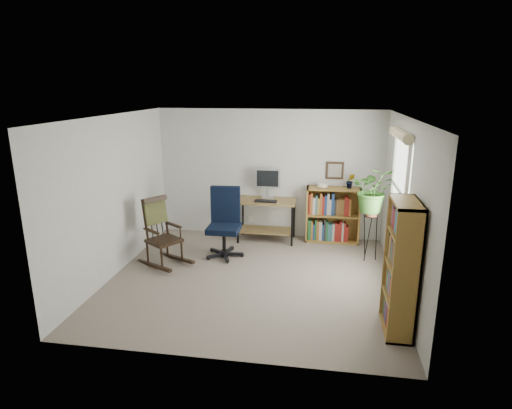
% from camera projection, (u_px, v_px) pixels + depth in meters
% --- Properties ---
extents(floor, '(4.20, 4.00, 0.00)m').
position_uv_depth(floor, '(252.00, 279.00, 6.44)').
color(floor, gray).
rests_on(floor, ground).
extents(ceiling, '(4.20, 4.00, 0.00)m').
position_uv_depth(ceiling, '(251.00, 117.00, 5.79)').
color(ceiling, silver).
rests_on(ceiling, ground).
extents(wall_back, '(4.20, 0.00, 2.40)m').
position_uv_depth(wall_back, '(269.00, 174.00, 8.02)').
color(wall_back, silver).
rests_on(wall_back, ground).
extents(wall_front, '(4.20, 0.00, 2.40)m').
position_uv_depth(wall_front, '(218.00, 254.00, 4.21)').
color(wall_front, silver).
rests_on(wall_front, ground).
extents(wall_left, '(0.00, 4.00, 2.40)m').
position_uv_depth(wall_left, '(114.00, 196.00, 6.43)').
color(wall_left, silver).
rests_on(wall_left, ground).
extents(wall_right, '(0.00, 4.00, 2.40)m').
position_uv_depth(wall_right, '(404.00, 208.00, 5.80)').
color(wall_right, silver).
rests_on(wall_right, ground).
extents(window, '(0.12, 1.20, 1.50)m').
position_uv_depth(window, '(399.00, 189.00, 6.04)').
color(window, white).
rests_on(window, wall_right).
extents(desk, '(1.08, 0.59, 0.78)m').
position_uv_depth(desk, '(266.00, 220.00, 7.95)').
color(desk, olive).
rests_on(desk, floor).
extents(monitor, '(0.46, 0.16, 0.56)m').
position_uv_depth(monitor, '(268.00, 184.00, 7.91)').
color(monitor, '#B6B6BA').
rests_on(monitor, desk).
extents(keyboard, '(0.40, 0.15, 0.02)m').
position_uv_depth(keyboard, '(266.00, 201.00, 7.73)').
color(keyboard, black).
rests_on(keyboard, desk).
extents(office_chair, '(0.70, 0.70, 1.19)m').
position_uv_depth(office_chair, '(224.00, 223.00, 7.12)').
color(office_chair, black).
rests_on(office_chair, floor).
extents(rocking_chair, '(1.12, 1.02, 1.11)m').
position_uv_depth(rocking_chair, '(164.00, 232.00, 6.82)').
color(rocking_chair, black).
rests_on(rocking_chair, floor).
extents(low_bookshelf, '(0.97, 0.32, 1.02)m').
position_uv_depth(low_bookshelf, '(333.00, 215.00, 7.85)').
color(low_bookshelf, olive).
rests_on(low_bookshelf, floor).
extents(tall_bookshelf, '(0.30, 0.69, 1.59)m').
position_uv_depth(tall_bookshelf, '(401.00, 268.00, 4.89)').
color(tall_bookshelf, olive).
rests_on(tall_bookshelf, floor).
extents(plant_stand, '(0.31, 0.31, 0.88)m').
position_uv_depth(plant_stand, '(370.00, 234.00, 7.05)').
color(plant_stand, black).
rests_on(plant_stand, floor).
extents(spider_plant, '(1.69, 1.88, 1.46)m').
position_uv_depth(spider_plant, '(375.00, 168.00, 6.76)').
color(spider_plant, '#386E26').
rests_on(spider_plant, plant_stand).
extents(potted_plant_small, '(0.13, 0.24, 0.11)m').
position_uv_depth(potted_plant_small, '(350.00, 185.00, 7.67)').
color(potted_plant_small, '#386E26').
rests_on(potted_plant_small, low_bookshelf).
extents(framed_picture, '(0.32, 0.04, 0.32)m').
position_uv_depth(framed_picture, '(335.00, 171.00, 7.78)').
color(framed_picture, black).
rests_on(framed_picture, wall_back).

